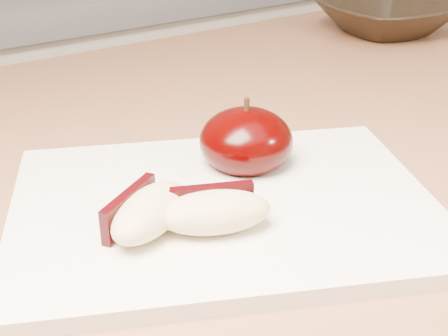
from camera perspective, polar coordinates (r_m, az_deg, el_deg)
back_cabinet at (r=1.33m, az=-19.16°, el=-4.48°), size 2.40×0.62×0.94m
cutting_board at (r=0.44m, az=0.00°, el=-3.59°), size 0.36×0.32×0.01m
apple_half at (r=0.48m, az=2.04°, el=2.48°), size 0.09×0.09×0.06m
apple_wedge_a at (r=0.40m, az=-7.00°, el=-3.96°), size 0.08×0.07×0.03m
apple_wedge_b at (r=0.40m, az=-0.93°, el=-3.95°), size 0.08×0.06×0.03m
bowl at (r=0.93m, az=14.54°, el=13.23°), size 0.20×0.20×0.04m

